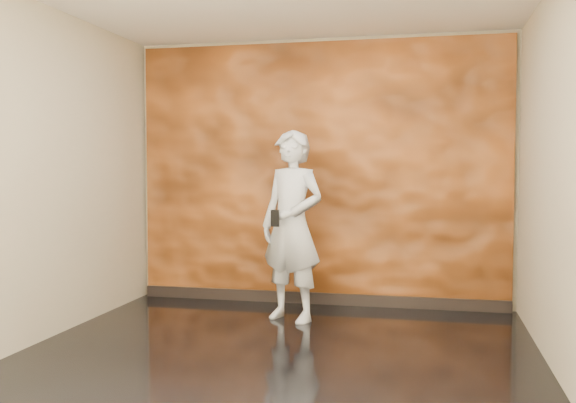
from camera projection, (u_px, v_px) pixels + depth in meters
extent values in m
cube|color=black|center=(276.00, 356.00, 4.91)|extent=(4.00, 4.00, 0.01)
cube|color=#A9A087|center=(320.00, 172.00, 6.79)|extent=(4.00, 0.02, 2.80)
cube|color=#A9A087|center=(171.00, 177.00, 2.89)|extent=(4.00, 0.02, 2.80)
cube|color=#A9A087|center=(40.00, 173.00, 5.28)|extent=(0.02, 4.00, 2.80)
cube|color=#A9A087|center=(558.00, 174.00, 4.41)|extent=(0.02, 4.00, 2.80)
cube|color=#CC6624|center=(320.00, 174.00, 6.75)|extent=(3.90, 0.06, 2.75)
cube|color=black|center=(319.00, 298.00, 6.78)|extent=(3.90, 0.04, 0.12)
imported|color=#A3AAB4|center=(292.00, 226.00, 6.03)|extent=(0.77, 0.65, 1.79)
cube|color=black|center=(275.00, 218.00, 5.81)|extent=(0.08, 0.04, 0.15)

